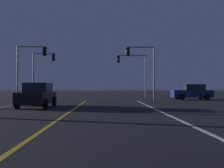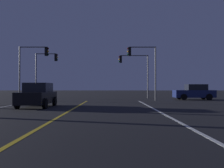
% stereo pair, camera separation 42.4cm
% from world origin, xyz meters
% --- Properties ---
extents(lane_edge_right, '(0.16, 31.62, 0.01)m').
position_xyz_m(lane_edge_right, '(5.20, 9.81, 0.00)').
color(lane_edge_right, silver).
rests_on(lane_edge_right, ground).
extents(lane_center_divider, '(0.16, 31.62, 0.01)m').
position_xyz_m(lane_center_divider, '(0.00, 9.81, 0.00)').
color(lane_center_divider, gold).
rests_on(lane_center_divider, ground).
extents(car_oncoming, '(2.02, 4.30, 1.70)m').
position_xyz_m(car_oncoming, '(-2.74, 18.18, 0.82)').
color(car_oncoming, black).
rests_on(car_oncoming, ground).
extents(car_crossing_side, '(4.30, 2.02, 1.70)m').
position_xyz_m(car_crossing_side, '(11.55, 28.02, 0.82)').
color(car_crossing_side, black).
rests_on(car_crossing_side, ground).
extents(traffic_light_near_right, '(2.97, 0.36, 5.54)m').
position_xyz_m(traffic_light_near_right, '(5.59, 26.12, 4.10)').
color(traffic_light_near_right, '#4C4C51').
rests_on(traffic_light_near_right, ground).
extents(traffic_light_near_left, '(3.06, 0.36, 5.55)m').
position_xyz_m(traffic_light_near_left, '(-5.54, 26.12, 4.11)').
color(traffic_light_near_left, '#4C4C51').
rests_on(traffic_light_near_left, ground).
extents(traffic_light_far_right, '(3.69, 0.36, 5.37)m').
position_xyz_m(traffic_light_far_right, '(5.20, 31.62, 4.02)').
color(traffic_light_far_right, '#4C4C51').
rests_on(traffic_light_far_right, ground).
extents(traffic_light_far_left, '(2.80, 0.36, 5.59)m').
position_xyz_m(traffic_light_far_left, '(-5.68, 31.62, 4.12)').
color(traffic_light_far_left, '#4C4C51').
rests_on(traffic_light_far_left, ground).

